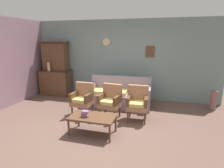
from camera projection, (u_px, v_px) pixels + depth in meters
ground_plane at (98, 130)px, 4.30m from camera, size 7.68×7.68×0.00m
wall_back_with_decor at (123, 60)px, 6.44m from camera, size 6.40×0.09×2.70m
side_cabinet at (56, 82)px, 6.95m from camera, size 1.16×0.55×0.93m
cabinet_upper_hutch at (55, 56)px, 6.79m from camera, size 0.99×0.38×1.03m
vase_on_cabinet at (49, 67)px, 6.66m from camera, size 0.11×0.11×0.30m
floral_couch at (119, 96)px, 5.82m from camera, size 1.96×0.91×0.90m
armchair_by_doorway at (83, 98)px, 5.03m from camera, size 0.54×0.52×0.90m
armchair_row_middle at (110, 100)px, 4.87m from camera, size 0.57×0.55×0.90m
armchair_near_couch_end at (138, 102)px, 4.72m from camera, size 0.54×0.51×0.90m
coffee_table at (93, 118)px, 4.05m from camera, size 1.00×0.56×0.42m
book_stack_on_table at (85, 114)px, 4.00m from camera, size 0.16×0.12×0.14m
floor_vase_by_wall at (213, 100)px, 5.49m from camera, size 0.19×0.19×0.58m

